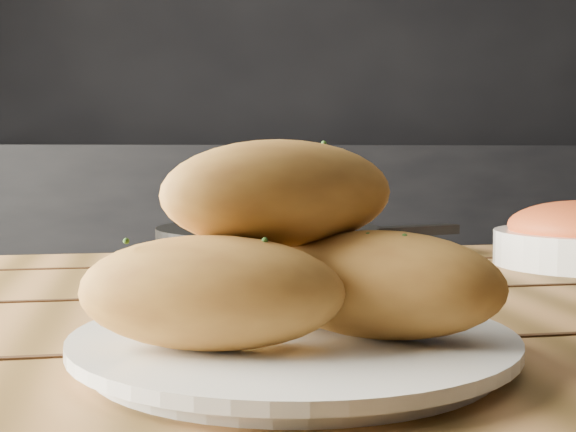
% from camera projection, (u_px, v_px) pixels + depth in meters
% --- Properties ---
extents(back_wall, '(4.00, 0.04, 2.70)m').
position_uv_depth(back_wall, '(394.00, 20.00, 2.86)').
color(back_wall, black).
rests_on(back_wall, ground).
extents(counter, '(2.80, 0.60, 0.90)m').
position_uv_depth(counter, '(419.00, 283.00, 2.64)').
color(counter, black).
rests_on(counter, ground).
extents(plate, '(0.28, 0.28, 0.02)m').
position_uv_depth(plate, '(294.00, 346.00, 0.50)').
color(plate, white).
rests_on(plate, table).
extents(bread_rolls, '(0.27, 0.22, 0.12)m').
position_uv_depth(bread_rolls, '(286.00, 260.00, 0.50)').
color(bread_rolls, '#B47D32').
rests_on(bread_rolls, plate).
extents(skillet, '(0.39, 0.26, 0.05)m').
position_uv_depth(skillet, '(269.00, 245.00, 0.93)').
color(skillet, black).
rests_on(skillet, table).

